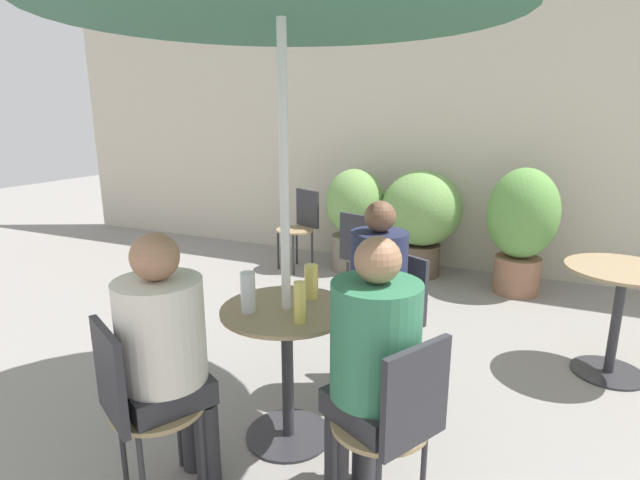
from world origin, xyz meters
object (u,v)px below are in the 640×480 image
object	(u,v)px
bistro_chair_1	(397,417)
seated_person_0	(166,346)
bistro_chair_4	(301,222)
bistro_chair_2	(393,311)
seated_person_2	(376,285)
seated_person_1	(372,357)
potted_plant_0	(355,215)
beer_glass_0	(311,281)
bistro_chair_3	(363,252)
bistro_chair_0	(136,398)
potted_plant_1	(422,214)
cafe_table_far	(619,300)
potted_plant_2	(522,223)
beer_glass_1	(248,292)
beer_glass_2	(300,302)
cafe_table_near	(287,350)

from	to	relation	value
bistro_chair_1	seated_person_0	xyz separation A→B (m)	(-0.95, -0.18, 0.19)
bistro_chair_1	seated_person_0	distance (m)	0.99
bistro_chair_4	seated_person_0	distance (m)	3.33
bistro_chair_2	seated_person_2	xyz separation A→B (m)	(-0.07, -0.13, 0.19)
seated_person_1	seated_person_2	distance (m)	0.86
potted_plant_0	beer_glass_0	bearing A→B (deg)	-74.18
bistro_chair_2	bistro_chair_3	world-z (taller)	same
bistro_chair_0	potted_plant_0	world-z (taller)	potted_plant_0
potted_plant_1	cafe_table_far	bearing A→B (deg)	-43.04
potted_plant_1	bistro_chair_1	bearing A→B (deg)	-78.33
bistro_chair_3	beer_glass_0	world-z (taller)	beer_glass_0
seated_person_0	potted_plant_2	bearing A→B (deg)	-82.32
potted_plant_0	seated_person_0	bearing A→B (deg)	-82.94
potted_plant_2	beer_glass_1	bearing A→B (deg)	-110.53
bistro_chair_4	bistro_chair_0	bearing A→B (deg)	-51.63
beer_glass_1	potted_plant_0	xyz separation A→B (m)	(-0.56, 2.96, -0.22)
beer_glass_0	bistro_chair_4	bearing A→B (deg)	117.56
seated_person_2	bistro_chair_0	bearing A→B (deg)	-90.00
potted_plant_2	bistro_chair_0	bearing A→B (deg)	-110.56
seated_person_0	beer_glass_1	world-z (taller)	seated_person_0
bistro_chair_3	potted_plant_1	world-z (taller)	potted_plant_1
beer_glass_2	potted_plant_2	distance (m)	3.03
seated_person_2	potted_plant_1	size ratio (longest dim) A/B	1.09
potted_plant_2	bistro_chair_1	bearing A→B (deg)	-95.06
cafe_table_near	beer_glass_2	bearing A→B (deg)	-42.14
bistro_chair_0	seated_person_1	size ratio (longest dim) A/B	0.70
seated_person_0	bistro_chair_2	bearing A→B (deg)	-90.00
seated_person_2	bistro_chair_3	bearing A→B (deg)	140.42
bistro_chair_0	potted_plant_2	distance (m)	3.69
seated_person_2	potted_plant_2	distance (m)	2.34
bistro_chair_4	potted_plant_2	distance (m)	2.19
bistro_chair_2	seated_person_2	distance (m)	0.24
beer_glass_2	seated_person_2	bearing A→B (deg)	77.30
bistro_chair_1	beer_glass_1	bearing A→B (deg)	-78.49
beer_glass_0	potted_plant_2	distance (m)	2.76
cafe_table_far	bistro_chair_2	xyz separation A→B (m)	(-1.24, -0.77, 0.01)
beer_glass_2	cafe_table_far	bearing A→B (deg)	46.80
beer_glass_0	potted_plant_0	bearing A→B (deg)	105.82
bistro_chair_1	seated_person_2	size ratio (longest dim) A/B	0.71
bistro_chair_0	beer_glass_1	xyz separation A→B (m)	(0.21, 0.55, 0.31)
potted_plant_0	potted_plant_1	size ratio (longest dim) A/B	1.00
bistro_chair_3	potted_plant_2	distance (m)	1.55
beer_glass_2	potted_plant_1	world-z (taller)	potted_plant_1
seated_person_1	seated_person_2	bearing A→B (deg)	-135.06
bistro_chair_3	beer_glass_1	world-z (taller)	beer_glass_1
bistro_chair_0	potted_plant_0	size ratio (longest dim) A/B	0.78
seated_person_1	cafe_table_near	bearing A→B (deg)	-90.00
cafe_table_near	bistro_chair_2	size ratio (longest dim) A/B	0.85
bistro_chair_0	beer_glass_1	world-z (taller)	beer_glass_1
cafe_table_far	potted_plant_0	xyz separation A→B (m)	(-2.30, 1.41, 0.09)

